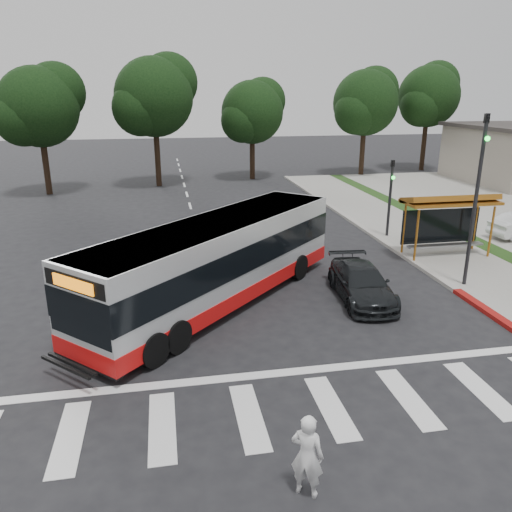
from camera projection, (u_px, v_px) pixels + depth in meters
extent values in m
plane|color=black|center=(223.00, 323.00, 16.31)|extent=(140.00, 140.00, 0.00)
cube|color=gray|center=(416.00, 238.00, 25.68)|extent=(4.00, 40.00, 0.12)
cube|color=#9E9991|center=(380.00, 239.00, 25.33)|extent=(0.30, 40.00, 0.15)
cube|color=maroon|center=(509.00, 326.00, 15.99)|extent=(0.32, 6.00, 0.15)
cube|color=silver|center=(249.00, 416.00, 11.64)|extent=(18.00, 2.60, 0.01)
cylinder|color=#9E5E1A|center=(416.00, 236.00, 21.59)|extent=(0.10, 0.10, 2.30)
cylinder|color=#9E5E1A|center=(491.00, 232.00, 22.22)|extent=(0.10, 0.10, 2.30)
cylinder|color=#9E5E1A|center=(404.00, 229.00, 22.71)|extent=(0.10, 0.10, 2.30)
cylinder|color=#9E5E1A|center=(475.00, 225.00, 23.34)|extent=(0.10, 0.10, 2.30)
cube|color=#9E5E1A|center=(451.00, 202.00, 22.06)|extent=(4.20, 1.60, 0.12)
cube|color=#9E5E1A|center=(450.00, 198.00, 22.06)|extent=(4.20, 1.32, 0.51)
cube|color=black|center=(440.00, 226.00, 23.01)|extent=(3.80, 0.06, 1.60)
cube|color=gray|center=(445.00, 245.00, 22.68)|extent=(3.60, 0.40, 0.08)
cylinder|color=black|center=(475.00, 205.00, 18.37)|extent=(0.14, 0.14, 6.50)
imported|color=black|center=(486.00, 128.00, 17.51)|extent=(0.16, 0.20, 1.00)
sphere|color=#19E533|center=(488.00, 139.00, 17.45)|extent=(0.18, 0.18, 0.18)
cylinder|color=black|center=(390.00, 200.00, 25.29)|extent=(0.14, 0.14, 4.00)
imported|color=black|center=(392.00, 170.00, 24.82)|extent=(0.16, 0.20, 1.00)
sphere|color=#19E533|center=(393.00, 178.00, 24.77)|extent=(0.18, 0.18, 0.18)
cylinder|color=black|center=(362.00, 150.00, 44.52)|extent=(0.44, 0.44, 4.40)
sphere|color=black|center=(365.00, 103.00, 43.27)|extent=(5.60, 5.60, 5.60)
sphere|color=black|center=(374.00, 91.00, 43.93)|extent=(4.20, 4.20, 4.20)
sphere|color=black|center=(357.00, 112.00, 42.66)|extent=(3.92, 3.92, 3.92)
cylinder|color=black|center=(424.00, 145.00, 47.57)|extent=(0.44, 0.44, 4.84)
sphere|color=black|center=(429.00, 96.00, 46.19)|extent=(5.60, 5.60, 5.60)
sphere|color=black|center=(436.00, 84.00, 46.83)|extent=(4.20, 4.20, 4.20)
sphere|color=black|center=(422.00, 105.00, 45.61)|extent=(3.92, 3.92, 3.92)
cylinder|color=black|center=(157.00, 155.00, 39.48)|extent=(0.44, 0.44, 4.84)
sphere|color=black|center=(154.00, 97.00, 38.10)|extent=(6.00, 6.00, 6.00)
sphere|color=black|center=(169.00, 82.00, 38.80)|extent=(4.50, 4.50, 4.50)
sphere|color=black|center=(140.00, 108.00, 37.46)|extent=(4.20, 4.20, 4.20)
cylinder|color=black|center=(252.00, 156.00, 42.88)|extent=(0.44, 0.44, 3.96)
sphere|color=black|center=(252.00, 112.00, 41.75)|extent=(5.20, 5.20, 5.20)
sphere|color=black|center=(263.00, 101.00, 42.38)|extent=(3.90, 3.90, 3.90)
sphere|color=black|center=(243.00, 121.00, 41.18)|extent=(3.64, 3.64, 3.64)
cylinder|color=black|center=(46.00, 164.00, 36.29)|extent=(0.44, 0.44, 4.40)
sphere|color=black|center=(38.00, 107.00, 35.03)|extent=(5.60, 5.60, 5.60)
sphere|color=black|center=(56.00, 92.00, 35.70)|extent=(4.20, 4.20, 4.20)
sphere|color=black|center=(22.00, 118.00, 34.43)|extent=(3.92, 3.92, 3.92)
imported|color=white|center=(307.00, 455.00, 9.16)|extent=(0.75, 0.68, 1.71)
imported|color=black|center=(361.00, 283.00, 18.05)|extent=(2.11, 4.43, 1.25)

